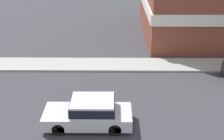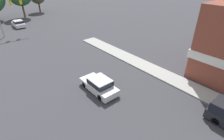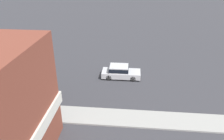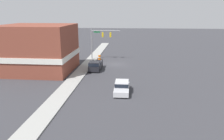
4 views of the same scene
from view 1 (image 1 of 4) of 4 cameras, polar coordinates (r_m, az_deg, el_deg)
name	(u,v)px [view 1 (image 1 of 4)]	position (r m, az deg, el deg)	size (l,w,h in m)	color
car_lead	(90,112)	(16.40, -4.07, -7.71)	(1.94, 4.58, 1.53)	black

